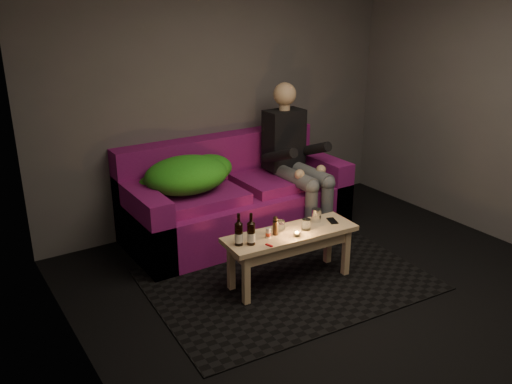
{
  "coord_description": "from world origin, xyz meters",
  "views": [
    {
      "loc": [
        -2.69,
        -2.55,
        2.3
      ],
      "look_at": [
        -0.16,
        1.38,
        0.58
      ],
      "focal_mm": 38.0,
      "sensor_mm": 36.0,
      "label": 1
    }
  ],
  "objects_px": {
    "steel_cup": "(316,215)",
    "beer_bottle_b": "(251,233)",
    "beer_bottle_a": "(239,234)",
    "sofa": "(234,201)",
    "person": "(294,156)",
    "coffee_table": "(290,241)"
  },
  "relations": [
    {
      "from": "steel_cup",
      "to": "sofa",
      "type": "bearing_deg",
      "value": 99.58
    },
    {
      "from": "coffee_table",
      "to": "beer_bottle_b",
      "type": "bearing_deg",
      "value": -176.84
    },
    {
      "from": "coffee_table",
      "to": "steel_cup",
      "type": "xyz_separation_m",
      "value": [
        0.31,
        0.06,
        0.14
      ]
    },
    {
      "from": "beer_bottle_b",
      "to": "steel_cup",
      "type": "xyz_separation_m",
      "value": [
        0.71,
        0.08,
        -0.04
      ]
    },
    {
      "from": "person",
      "to": "steel_cup",
      "type": "height_order",
      "value": "person"
    },
    {
      "from": "person",
      "to": "beer_bottle_a",
      "type": "height_order",
      "value": "person"
    },
    {
      "from": "person",
      "to": "beer_bottle_b",
      "type": "distance_m",
      "value": 1.51
    },
    {
      "from": "beer_bottle_a",
      "to": "steel_cup",
      "type": "xyz_separation_m",
      "value": [
        0.8,
        0.04,
        -0.04
      ]
    },
    {
      "from": "sofa",
      "to": "steel_cup",
      "type": "bearing_deg",
      "value": -80.42
    },
    {
      "from": "sofa",
      "to": "beer_bottle_a",
      "type": "relative_size",
      "value": 8.42
    },
    {
      "from": "beer_bottle_b",
      "to": "steel_cup",
      "type": "height_order",
      "value": "beer_bottle_b"
    },
    {
      "from": "beer_bottle_a",
      "to": "sofa",
      "type": "bearing_deg",
      "value": 61.11
    },
    {
      "from": "coffee_table",
      "to": "beer_bottle_a",
      "type": "relative_size",
      "value": 4.43
    },
    {
      "from": "sofa",
      "to": "coffee_table",
      "type": "bearing_deg",
      "value": -96.58
    },
    {
      "from": "sofa",
      "to": "coffee_table",
      "type": "relative_size",
      "value": 1.9
    },
    {
      "from": "person",
      "to": "beer_bottle_b",
      "type": "relative_size",
      "value": 5.64
    },
    {
      "from": "sofa",
      "to": "coffee_table",
      "type": "height_order",
      "value": "sofa"
    },
    {
      "from": "steel_cup",
      "to": "person",
      "type": "bearing_deg",
      "value": 64.75
    },
    {
      "from": "person",
      "to": "coffee_table",
      "type": "relative_size",
      "value": 1.27
    },
    {
      "from": "steel_cup",
      "to": "beer_bottle_a",
      "type": "bearing_deg",
      "value": -177.33
    },
    {
      "from": "sofa",
      "to": "person",
      "type": "bearing_deg",
      "value": -16.51
    },
    {
      "from": "steel_cup",
      "to": "beer_bottle_b",
      "type": "bearing_deg",
      "value": -173.59
    }
  ]
}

